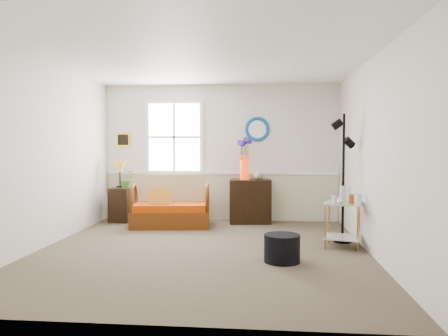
# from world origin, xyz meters

# --- Properties ---
(floor) EXTENTS (4.50, 5.00, 0.01)m
(floor) POSITION_xyz_m (0.00, 0.00, 0.00)
(floor) COLOR brown
(floor) RESTS_ON ground
(ceiling) EXTENTS (4.50, 5.00, 0.01)m
(ceiling) POSITION_xyz_m (0.00, 0.00, 2.60)
(ceiling) COLOR white
(ceiling) RESTS_ON walls
(walls) EXTENTS (4.51, 5.01, 2.60)m
(walls) POSITION_xyz_m (0.00, 0.00, 1.30)
(walls) COLOR silver
(walls) RESTS_ON floor
(wainscot) EXTENTS (4.46, 0.02, 0.90)m
(wainscot) POSITION_xyz_m (0.00, 2.48, 0.45)
(wainscot) COLOR #C3B897
(wainscot) RESTS_ON walls
(chair_rail) EXTENTS (4.46, 0.04, 0.06)m
(chair_rail) POSITION_xyz_m (0.00, 2.47, 0.92)
(chair_rail) COLOR white
(chair_rail) RESTS_ON walls
(window) EXTENTS (1.14, 0.06, 1.44)m
(window) POSITION_xyz_m (-0.90, 2.47, 1.60)
(window) COLOR white
(window) RESTS_ON walls
(picture) EXTENTS (0.28, 0.03, 0.28)m
(picture) POSITION_xyz_m (-1.92, 2.48, 1.55)
(picture) COLOR gold
(picture) RESTS_ON walls
(mirror) EXTENTS (0.47, 0.07, 0.47)m
(mirror) POSITION_xyz_m (0.70, 2.48, 1.75)
(mirror) COLOR #0D63AD
(mirror) RESTS_ON walls
(loveseat) EXTENTS (1.44, 0.93, 0.89)m
(loveseat) POSITION_xyz_m (-0.81, 1.72, 0.44)
(loveseat) COLOR #702F09
(loveseat) RESTS_ON floor
(throw_pillow) EXTENTS (0.40, 0.13, 0.40)m
(throw_pillow) POSITION_xyz_m (-0.99, 1.64, 0.49)
(throw_pillow) COLOR #C65620
(throw_pillow) RESTS_ON loveseat
(lamp_stand) EXTENTS (0.37, 0.37, 0.64)m
(lamp_stand) POSITION_xyz_m (-1.85, 2.07, 0.32)
(lamp_stand) COLOR black
(lamp_stand) RESTS_ON floor
(table_lamp) EXTENTS (0.34, 0.34, 0.50)m
(table_lamp) POSITION_xyz_m (-1.87, 2.11, 0.89)
(table_lamp) COLOR orange
(table_lamp) RESTS_ON lamp_stand
(potted_plant) EXTENTS (0.32, 0.35, 0.26)m
(potted_plant) POSITION_xyz_m (-1.71, 2.03, 0.77)
(potted_plant) COLOR #47732D
(potted_plant) RESTS_ON lamp_stand
(cabinet) EXTENTS (0.80, 0.56, 0.81)m
(cabinet) POSITION_xyz_m (0.58, 2.23, 0.40)
(cabinet) COLOR black
(cabinet) RESTS_ON floor
(flower_vase) EXTENTS (0.24, 0.24, 0.76)m
(flower_vase) POSITION_xyz_m (0.47, 2.20, 1.19)
(flower_vase) COLOR red
(flower_vase) RESTS_ON cabinet
(side_table) EXTENTS (0.62, 0.62, 0.64)m
(side_table) POSITION_xyz_m (1.95, 0.38, 0.32)
(side_table) COLOR #A57A37
(side_table) RESTS_ON floor
(tabletop_items) EXTENTS (0.52, 0.52, 0.23)m
(tabletop_items) POSITION_xyz_m (1.99, 0.33, 0.75)
(tabletop_items) COLOR silver
(tabletop_items) RESTS_ON side_table
(floor_lamp) EXTENTS (0.29, 0.29, 1.91)m
(floor_lamp) POSITION_xyz_m (2.01, 0.74, 0.95)
(floor_lamp) COLOR black
(floor_lamp) RESTS_ON floor
(ottoman) EXTENTS (0.58, 0.58, 0.34)m
(ottoman) POSITION_xyz_m (1.07, -0.49, 0.17)
(ottoman) COLOR black
(ottoman) RESTS_ON floor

